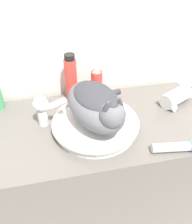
% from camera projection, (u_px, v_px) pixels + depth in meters
% --- Properties ---
extents(wall_back, '(8.00, 0.05, 2.40)m').
position_uv_depth(wall_back, '(75.00, 13.00, 1.03)').
color(wall_back, silver).
rests_on(wall_back, ground_plane).
extents(vanity_counter, '(1.08, 0.51, 0.82)m').
position_uv_depth(vanity_counter, '(91.00, 182.00, 1.27)').
color(vanity_counter, '#56514C').
rests_on(vanity_counter, ground_plane).
extents(sink_basin, '(0.36, 0.36, 0.05)m').
position_uv_depth(sink_basin, '(95.00, 124.00, 0.99)').
color(sink_basin, silver).
rests_on(sink_basin, vanity_counter).
extents(cat, '(0.29, 0.36, 0.18)m').
position_uv_depth(cat, '(97.00, 104.00, 0.92)').
color(cat, '#56565B').
rests_on(cat, sink_basin).
extents(faucet, '(0.14, 0.08, 0.15)m').
position_uv_depth(faucet, '(43.00, 108.00, 0.97)').
color(faucet, silver).
rests_on(faucet, vanity_counter).
extents(spray_bottle_trigger, '(0.06, 0.06, 0.16)m').
position_uv_depth(spray_bottle_trigger, '(97.00, 84.00, 1.15)').
color(spray_bottle_trigger, '#DB3D33').
rests_on(spray_bottle_trigger, vanity_counter).
extents(shampoo_bottle_tall, '(0.06, 0.06, 0.24)m').
position_uv_depth(shampoo_bottle_tall, '(71.00, 79.00, 1.11)').
color(shampoo_bottle_tall, '#DB3D33').
rests_on(shampoo_bottle_tall, vanity_counter).
extents(cream_tube, '(0.17, 0.06, 0.04)m').
position_uv_depth(cream_tube, '(174.00, 147.00, 0.89)').
color(cream_tube, silver).
rests_on(cream_tube, vanity_counter).
extents(hair_dryer, '(0.19, 0.14, 0.07)m').
position_uv_depth(hair_dryer, '(176.00, 97.00, 1.12)').
color(hair_dryer, silver).
rests_on(hair_dryer, vanity_counter).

